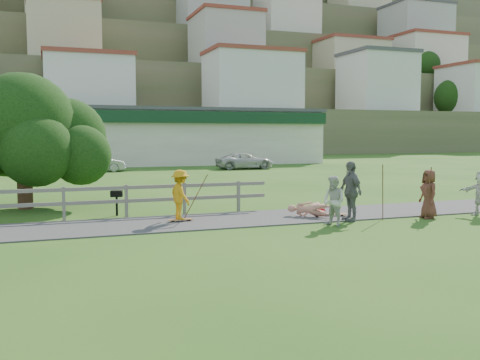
{
  "coord_description": "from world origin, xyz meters",
  "views": [
    {
      "loc": [
        -4.44,
        -14.74,
        2.82
      ],
      "look_at": [
        1.59,
        2.0,
        1.26
      ],
      "focal_mm": 40.0,
      "sensor_mm": 36.0,
      "label": 1
    }
  ],
  "objects": [
    {
      "name": "ground",
      "position": [
        0.0,
        0.0,
        0.0
      ],
      "size": [
        260.0,
        260.0,
        0.0
      ],
      "primitive_type": "plane",
      "color": "#265518",
      "rests_on": "ground"
    },
    {
      "name": "path",
      "position": [
        0.0,
        1.5,
        0.02
      ],
      "size": [
        34.0,
        3.0,
        0.04
      ],
      "primitive_type": "cube",
      "color": "#37373A",
      "rests_on": "ground"
    },
    {
      "name": "fence",
      "position": [
        -4.62,
        3.3,
        0.72
      ],
      "size": [
        15.05,
        0.1,
        1.1
      ],
      "color": "#6A665D",
      "rests_on": "ground"
    },
    {
      "name": "strip_mall",
      "position": [
        4.0,
        34.94,
        2.58
      ],
      "size": [
        32.5,
        10.75,
        5.1
      ],
      "color": "beige",
      "rests_on": "ground"
    },
    {
      "name": "hillside",
      "position": [
        0.0,
        91.31,
        14.41
      ],
      "size": [
        220.0,
        67.0,
        47.5
      ],
      "color": "#4C5934",
      "rests_on": "ground"
    },
    {
      "name": "skater_rider",
      "position": [
        -0.54,
        1.63,
        0.79
      ],
      "size": [
        0.79,
        1.12,
        1.58
      ],
      "primitive_type": "imported",
      "rotation": [
        0.0,
        0.0,
        1.79
      ],
      "color": "orange",
      "rests_on": "ground"
    },
    {
      "name": "skater_fallen",
      "position": [
        3.76,
        1.09,
        0.28
      ],
      "size": [
        1.28,
        1.39,
        0.56
      ],
      "primitive_type": "imported",
      "rotation": [
        0.0,
        0.0,
        0.85
      ],
      "color": "tan",
      "rests_on": "ground"
    },
    {
      "name": "spectator_a",
      "position": [
        3.67,
        -0.62,
        0.77
      ],
      "size": [
        0.79,
        0.89,
        1.53
      ],
      "primitive_type": "imported",
      "rotation": [
        0.0,
        0.0,
        5.04
      ],
      "color": "beige",
      "rests_on": "ground"
    },
    {
      "name": "spectator_b",
      "position": [
        4.67,
        0.08,
        0.97
      ],
      "size": [
        0.48,
        1.14,
        1.93
      ],
      "primitive_type": "imported",
      "rotation": [
        0.0,
        0.0,
        4.72
      ],
      "color": "slate",
      "rests_on": "ground"
    },
    {
      "name": "spectator_c",
      "position": [
        7.41,
        -0.32,
        0.81
      ],
      "size": [
        0.63,
        0.86,
        1.62
      ],
      "primitive_type": "imported",
      "rotation": [
        0.0,
        0.0,
        4.56
      ],
      "color": "brown",
      "rests_on": "ground"
    },
    {
      "name": "car_silver",
      "position": [
        -0.89,
        25.88,
        0.63
      ],
      "size": [
        3.96,
        1.88,
        1.25
      ],
      "primitive_type": "imported",
      "rotation": [
        0.0,
        0.0,
        1.42
      ],
      "color": "#9FA0A6",
      "rests_on": "ground"
    },
    {
      "name": "car_white",
      "position": [
        10.24,
        24.86,
        0.63
      ],
      "size": [
        4.58,
        2.15,
        1.27
      ],
      "primitive_type": "imported",
      "rotation": [
        0.0,
        0.0,
        1.56
      ],
      "color": "beige",
      "rests_on": "ground"
    },
    {
      "name": "tree",
      "position": [
        -5.28,
        6.69,
        1.91
      ],
      "size": [
        6.22,
        6.22,
        3.81
      ],
      "primitive_type": null,
      "color": "black",
      "rests_on": "ground"
    },
    {
      "name": "bbq",
      "position": [
        -2.27,
        3.75,
        0.43
      ],
      "size": [
        0.46,
        0.38,
        0.87
      ],
      "primitive_type": null,
      "rotation": [
        0.0,
        0.0,
        -0.21
      ],
      "color": "black",
      "rests_on": "ground"
    },
    {
      "name": "longboard_rider",
      "position": [
        -0.54,
        1.63,
        0.04
      ],
      "size": [
        0.82,
        0.28,
        0.09
      ],
      "primitive_type": null,
      "rotation": [
        0.0,
        0.0,
        0.11
      ],
      "color": "brown",
      "rests_on": "ground"
    },
    {
      "name": "longboard_fallen",
      "position": [
        4.56,
        0.99,
        0.05
      ],
      "size": [
        0.92,
        0.59,
        0.1
      ],
      "primitive_type": null,
      "rotation": [
        0.0,
        0.0,
        -0.44
      ],
      "color": "brown",
      "rests_on": "ground"
    },
    {
      "name": "helmet",
      "position": [
        4.36,
        1.44,
        0.15
      ],
      "size": [
        0.3,
        0.3,
        0.3
      ],
      "primitive_type": "sphere",
      "color": "#B30F16",
      "rests_on": "ground"
    },
    {
      "name": "pole_rider",
      "position": [
        0.06,
        2.03,
        0.84
      ],
      "size": [
        0.03,
        0.03,
        1.68
      ],
      "primitive_type": "cylinder",
      "color": "#523020",
      "rests_on": "ground"
    },
    {
      "name": "pole_spec_left",
      "position": [
        5.79,
        -0.07,
        0.9
      ],
      "size": [
        0.03,
        0.03,
        1.81
      ],
      "primitive_type": "cylinder",
      "color": "#523020",
      "rests_on": "ground"
    },
    {
      "name": "pole_spec_right",
      "position": [
        7.2,
        -0.55,
        0.87
      ],
      "size": [
        0.03,
        0.03,
        1.73
      ],
      "primitive_type": "cylinder",
      "color": "#523020",
      "rests_on": "ground"
    }
  ]
}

